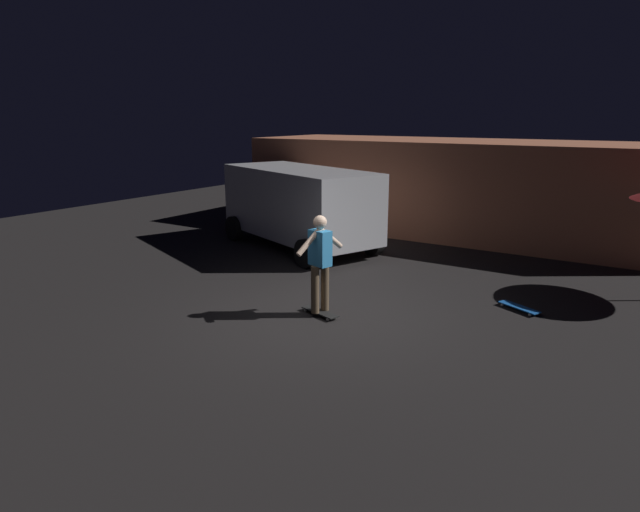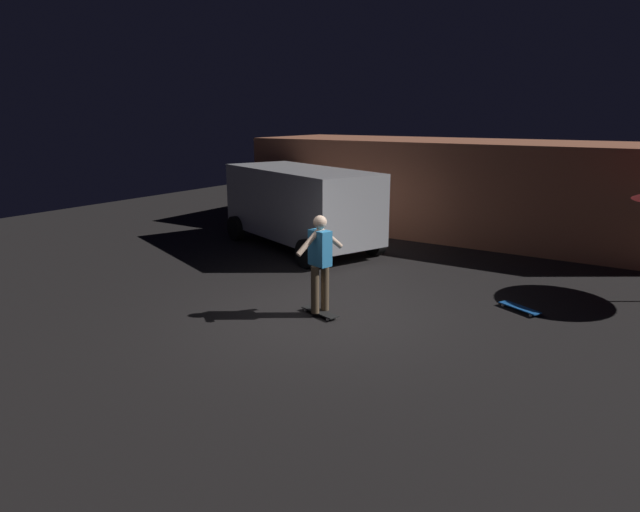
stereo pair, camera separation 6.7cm
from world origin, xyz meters
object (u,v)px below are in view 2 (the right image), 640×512
skateboard_spare (520,308)px  skater (320,257)px  parked_van (301,203)px  skateboard_ridden (320,312)px

skateboard_spare → skater: 3.65m
parked_van → skateboard_ridden: 5.21m
skateboard_spare → skater: bearing=-143.3°
parked_van → skateboard_spare: size_ratio=6.31×
parked_van → skater: bearing=-51.2°
skateboard_spare → skater: size_ratio=0.47×
parked_van → skateboard_ridden: (3.19, -3.97, -1.11)m
skateboard_spare → parked_van: bearing=162.7°
skater → parked_van: bearing=128.8°
skateboard_ridden → skater: size_ratio=0.48×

